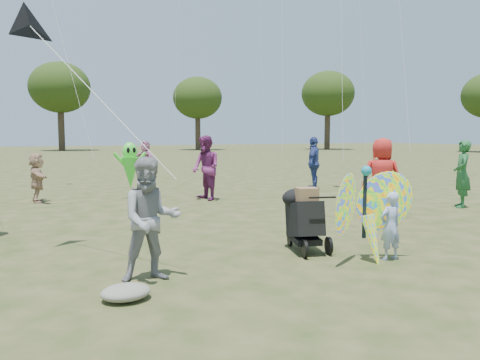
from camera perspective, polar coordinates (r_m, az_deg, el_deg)
name	(u,v)px	position (r m, az deg, el deg)	size (l,w,h in m)	color
ground	(291,253)	(7.94, 6.22, -8.80)	(160.00, 160.00, 0.00)	#51592B
child_girl	(390,226)	(7.72, 17.86, -5.37)	(0.39, 0.26, 1.08)	#97A7D6
adult_man	(151,219)	(6.37, -10.83, -4.75)	(0.81, 0.63, 1.67)	gray
grey_bag	(126,292)	(5.88, -13.76, -13.15)	(0.59, 0.49, 0.19)	gray
crowd_a	(382,178)	(11.46, 16.88, 0.22)	(0.93, 0.60, 1.89)	red
crowd_c	(314,163)	(17.00, 8.97, 2.04)	(1.11, 0.46, 1.89)	navy
crowd_d	(37,178)	(14.77, -23.50, 0.25)	(1.33, 0.43, 1.44)	tan
crowd_e	(206,168)	(14.05, -4.18, 1.49)	(0.95, 0.74, 1.95)	#742661
crowd_f	(462,174)	(13.96, 25.44, 0.67)	(0.66, 0.44, 1.82)	#235E2F
crowd_j	(145,158)	(23.51, -11.47, 2.68)	(1.55, 0.49, 1.67)	#B76893
jogging_stroller	(303,215)	(7.95, 7.71, -4.28)	(0.70, 1.12, 1.09)	black
butterfly_kite	(368,214)	(7.47, 15.34, -4.07)	(1.74, 0.75, 1.70)	orange
delta_kite_rig	(31,27)	(8.45, -24.14, 16.66)	(2.13, 2.47, 2.75)	black
alien_kite	(130,167)	(14.70, -13.24, 1.52)	(1.12, 0.69, 1.74)	#41EB37
tree_line	(87,88)	(52.28, -18.15, 10.65)	(91.78, 33.60, 10.79)	#3A2D21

